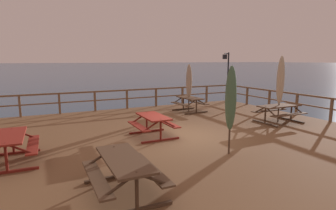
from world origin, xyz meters
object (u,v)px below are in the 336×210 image
Objects in this scene: picnic_table_front_right at (124,167)px; picnic_table_mid_centre at (9,143)px; picnic_table_back_left at (279,110)px; patio_umbrella_tall_back_left at (231,99)px; picnic_table_back_right at (190,101)px; lamp_post_hooked at (227,70)px; patio_umbrella_tall_front at (281,80)px; patio_umbrella_short_front at (189,81)px; picnic_table_mid_left at (153,122)px.

picnic_table_mid_centre is at bearing 127.20° from picnic_table_front_right.
picnic_table_back_left is 5.29m from patio_umbrella_tall_back_left.
picnic_table_back_right is 9.18m from picnic_table_mid_centre.
picnic_table_front_right is 0.61× the size of lamp_post_hooked.
picnic_table_mid_centre is (-8.09, -4.35, 0.01)m from picnic_table_back_right.
patio_umbrella_tall_front is 5.76m from lamp_post_hooked.
lamp_post_hooked is (3.68, 1.60, 0.51)m from patio_umbrella_short_front.
picnic_table_back_right is 4.31m from lamp_post_hooked.
picnic_table_front_right is 0.76× the size of patio_umbrella_tall_back_left.
picnic_table_mid_centre is at bearing -170.93° from picnic_table_mid_left.
patio_umbrella_tall_back_left is at bearing -19.04° from picnic_table_mid_centre.
picnic_table_mid_centre is 13.28m from lamp_post_hooked.
patio_umbrella_tall_front is at bearing 89.10° from picnic_table_back_left.
patio_umbrella_tall_front reaches higher than picnic_table_mid_left.
lamp_post_hooked is at bearing 43.43° from picnic_table_front_right.
picnic_table_back_left is 5.97m from lamp_post_hooked.
picnic_table_front_right is (2.26, -2.98, 0.00)m from picnic_table_mid_centre.
picnic_table_mid_left is 0.66× the size of patio_umbrella_short_front.
lamp_post_hooked reaches higher than patio_umbrella_tall_front.
picnic_table_mid_centre is 0.98× the size of picnic_table_back_left.
lamp_post_hooked reaches higher than picnic_table_back_right.
picnic_table_front_right is at bearing -128.48° from picnic_table_back_right.
picnic_table_mid_centre is 1.16× the size of picnic_table_mid_left.
patio_umbrella_tall_back_left is 0.81× the size of lamp_post_hooked.
picnic_table_mid_centre is 0.76× the size of patio_umbrella_short_front.
picnic_table_mid_left is at bearing 59.25° from picnic_table_front_right.
patio_umbrella_tall_front is (8.07, 3.41, 1.30)m from picnic_table_front_right.
patio_umbrella_tall_back_left is (-2.33, -6.39, 0.04)m from patio_umbrella_short_front.
patio_umbrella_short_front is (-0.02, 0.05, 1.06)m from picnic_table_back_right.
lamp_post_hooked is (9.49, 8.98, 1.55)m from picnic_table_front_right.
patio_umbrella_tall_front reaches higher than picnic_table_back_right.
patio_umbrella_short_front is at bearing 119.75° from patio_umbrella_tall_front.
picnic_table_back_right is at bearing -155.72° from lamp_post_hooked.
picnic_table_back_left is 1.00× the size of picnic_table_front_right.
picnic_table_back_left is 5.89m from picnic_table_mid_left.
picnic_table_mid_left is 9.14m from lamp_post_hooked.
patio_umbrella_tall_front reaches higher than patio_umbrella_tall_back_left.
picnic_table_mid_centre is at bearing -151.34° from patio_umbrella_short_front.
picnic_table_mid_centre and picnic_table_back_left have the same top height.
picnic_table_front_right is 8.86m from patio_umbrella_tall_front.
patio_umbrella_tall_back_left reaches higher than picnic_table_mid_centre.
picnic_table_back_right is 4.71m from patio_umbrella_tall_front.
picnic_table_mid_left is 0.64× the size of patio_umbrella_tall_back_left.
lamp_post_hooked reaches higher than patio_umbrella_short_front.
picnic_table_back_left is at bearing -104.17° from lamp_post_hooked.
patio_umbrella_tall_back_left reaches higher than picnic_table_front_right.
picnic_table_back_left is 0.61× the size of lamp_post_hooked.
picnic_table_back_right is at bearing 119.71° from picnic_table_back_left.
patio_umbrella_short_front is at bearing 119.63° from picnic_table_back_left.
picnic_table_mid_left is 5.27m from patio_umbrella_short_front.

